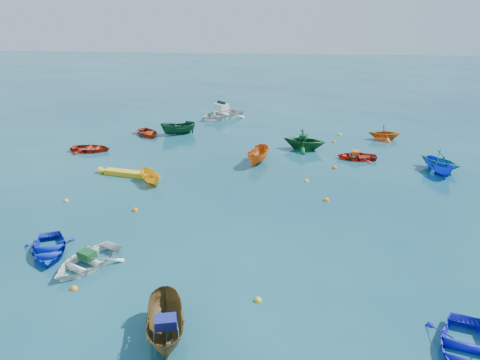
# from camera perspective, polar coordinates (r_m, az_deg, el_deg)

# --- Properties ---
(ground) EXTENTS (160.00, 160.00, 0.00)m
(ground) POSITION_cam_1_polar(r_m,az_deg,el_deg) (25.78, -1.07, -4.89)
(ground) COLOR #0A3D4E
(ground) RESTS_ON ground
(dinghy_blue_sw) EXTENTS (3.54, 4.00, 0.69)m
(dinghy_blue_sw) POSITION_cam_1_polar(r_m,az_deg,el_deg) (24.37, -22.22, -8.32)
(dinghy_blue_sw) COLOR #0F21BE
(dinghy_blue_sw) RESTS_ON ground
(dinghy_white_near) EXTENTS (3.76, 4.23, 0.73)m
(dinghy_white_near) POSITION_cam_1_polar(r_m,az_deg,el_deg) (22.76, -18.18, -9.94)
(dinghy_white_near) COLOR silver
(dinghy_white_near) RESTS_ON ground
(sampan_brown_mid) EXTENTS (2.15, 3.77, 1.37)m
(sampan_brown_mid) POSITION_cam_1_polar(r_m,az_deg,el_deg) (17.90, -8.87, -18.63)
(sampan_brown_mid) COLOR brown
(sampan_brown_mid) RESTS_ON ground
(dinghy_blue_se) EXTENTS (3.55, 4.25, 0.76)m
(dinghy_blue_se) POSITION_cam_1_polar(r_m,az_deg,el_deg) (18.75, 25.67, -18.71)
(dinghy_blue_se) COLOR #1012C9
(dinghy_blue_se) RESTS_ON ground
(sampan_yellow_mid) EXTENTS (2.23, 2.49, 0.95)m
(sampan_yellow_mid) POSITION_cam_1_polar(r_m,az_deg,el_deg) (31.31, -10.72, -0.36)
(sampan_yellow_mid) COLOR yellow
(sampan_yellow_mid) RESTS_ON ground
(dinghy_cyan_se) EXTENTS (3.84, 3.85, 1.54)m
(dinghy_cyan_se) POSITION_cam_1_polar(r_m,az_deg,el_deg) (36.06, 23.08, 1.20)
(dinghy_cyan_se) COLOR teal
(dinghy_cyan_se) RESTS_ON ground
(dinghy_red_nw) EXTENTS (3.15, 2.27, 0.65)m
(dinghy_red_nw) POSITION_cam_1_polar(r_m,az_deg,el_deg) (39.02, -17.69, 3.39)
(dinghy_red_nw) COLOR #AB230E
(dinghy_red_nw) RESTS_ON ground
(sampan_orange_n) EXTENTS (1.97, 3.42, 1.25)m
(sampan_orange_n) POSITION_cam_1_polar(r_m,az_deg,el_deg) (34.50, 2.21, 2.09)
(sampan_orange_n) COLOR #CD5C13
(sampan_orange_n) RESTS_ON ground
(dinghy_green_n) EXTENTS (3.92, 3.59, 1.75)m
(dinghy_green_n) POSITION_cam_1_polar(r_m,az_deg,el_deg) (37.92, 7.80, 3.72)
(dinghy_green_n) COLOR #125121
(dinghy_green_n) RESTS_ON ground
(dinghy_red_ne) EXTENTS (3.04, 2.24, 0.61)m
(dinghy_red_ne) POSITION_cam_1_polar(r_m,az_deg,el_deg) (36.48, 14.00, 2.54)
(dinghy_red_ne) COLOR #B41E0F
(dinghy_red_ne) RESTS_ON ground
(sampan_blue_far) EXTENTS (1.83, 3.04, 1.10)m
(sampan_blue_far) POSITION_cam_1_polar(r_m,az_deg,el_deg) (35.21, 23.05, 0.73)
(sampan_blue_far) COLOR #1131D9
(sampan_blue_far) RESTS_ON ground
(dinghy_red_far) EXTENTS (3.62, 3.75, 0.63)m
(dinghy_red_far) POSITION_cam_1_polar(r_m,az_deg,el_deg) (42.28, -11.16, 5.38)
(dinghy_red_far) COLOR #A9290E
(dinghy_red_far) RESTS_ON ground
(dinghy_orange_far) EXTENTS (2.70, 2.35, 1.39)m
(dinghy_orange_far) POSITION_cam_1_polar(r_m,az_deg,el_deg) (42.08, 17.16, 4.74)
(dinghy_orange_far) COLOR #D36113
(dinghy_orange_far) RESTS_ON ground
(sampan_green_far) EXTENTS (3.33, 2.38, 1.21)m
(sampan_green_far) POSITION_cam_1_polar(r_m,az_deg,el_deg) (42.17, -7.50, 5.56)
(sampan_green_far) COLOR #0F4122
(sampan_green_far) RESTS_ON ground
(kayak_yellow) EXTENTS (4.28, 1.45, 0.43)m
(kayak_yellow) POSITION_cam_1_polar(r_m,az_deg,el_deg) (32.90, -13.35, 0.51)
(kayak_yellow) COLOR yellow
(kayak_yellow) RESTS_ON ground
(motorboat_white) EXTENTS (5.80, 5.88, 1.60)m
(motorboat_white) POSITION_cam_1_polar(r_m,az_deg,el_deg) (47.63, -2.25, 7.58)
(motorboat_white) COLOR silver
(motorboat_white) RESTS_ON ground
(tarp_green_a) EXTENTS (0.90, 0.82, 0.36)m
(tarp_green_a) POSITION_cam_1_polar(r_m,az_deg,el_deg) (22.55, -18.15, -8.66)
(tarp_green_a) COLOR #124921
(tarp_green_a) RESTS_ON dinghy_white_near
(tarp_blue_a) EXTENTS (0.87, 0.73, 0.36)m
(tarp_blue_a) POSITION_cam_1_polar(r_m,az_deg,el_deg) (17.24, -9.03, -16.73)
(tarp_blue_a) COLOR navy
(tarp_blue_a) RESTS_ON sampan_brown_mid
(tarp_green_b) EXTENTS (0.69, 0.82, 0.34)m
(tarp_green_b) POSITION_cam_1_polar(r_m,az_deg,el_deg) (37.64, 7.73, 5.25)
(tarp_green_b) COLOR #10411D
(tarp_green_b) RESTS_ON dinghy_green_n
(tarp_orange_b) EXTENTS (0.52, 0.67, 0.31)m
(tarp_orange_b) POSITION_cam_1_polar(r_m,az_deg,el_deg) (36.32, 13.91, 3.24)
(tarp_orange_b) COLOR #C85D14
(tarp_orange_b) RESTS_ON dinghy_red_ne
(buoy_or_a) EXTENTS (0.32, 0.32, 0.32)m
(buoy_or_a) POSITION_cam_1_polar(r_m,az_deg,el_deg) (21.33, -19.58, -12.43)
(buoy_or_a) COLOR orange
(buoy_or_a) RESTS_ON ground
(buoy_ye_a) EXTENTS (0.32, 0.32, 0.32)m
(buoy_ye_a) POSITION_cam_1_polar(r_m,az_deg,el_deg) (19.51, 2.20, -14.50)
(buoy_ye_a) COLOR yellow
(buoy_ye_a) RESTS_ON ground
(buoy_or_b) EXTENTS (0.37, 0.37, 0.37)m
(buoy_or_b) POSITION_cam_1_polar(r_m,az_deg,el_deg) (28.61, 10.47, -2.49)
(buoy_or_b) COLOR orange
(buoy_or_b) RESTS_ON ground
(buoy_ye_b) EXTENTS (0.30, 0.30, 0.30)m
(buoy_ye_b) POSITION_cam_1_polar(r_m,az_deg,el_deg) (29.95, -20.42, -2.43)
(buoy_ye_b) COLOR yellow
(buoy_ye_b) RESTS_ON ground
(buoy_or_c) EXTENTS (0.35, 0.35, 0.35)m
(buoy_or_c) POSITION_cam_1_polar(r_m,az_deg,el_deg) (27.51, -12.68, -3.68)
(buoy_or_c) COLOR orange
(buoy_or_c) RESTS_ON ground
(buoy_ye_c) EXTENTS (0.32, 0.32, 0.32)m
(buoy_ye_c) POSITION_cam_1_polar(r_m,az_deg,el_deg) (31.35, 8.08, -0.16)
(buoy_ye_c) COLOR yellow
(buoy_ye_c) RESTS_ON ground
(buoy_or_d) EXTENTS (0.35, 0.35, 0.35)m
(buoy_or_d) POSITION_cam_1_polar(r_m,az_deg,el_deg) (34.07, 11.44, 1.41)
(buoy_or_d) COLOR #F5590D
(buoy_or_d) RESTS_ON ground
(buoy_ye_d) EXTENTS (0.33, 0.33, 0.33)m
(buoy_ye_d) POSITION_cam_1_polar(r_m,az_deg,el_deg) (33.05, -11.09, 0.80)
(buoy_ye_d) COLOR yellow
(buoy_ye_d) RESTS_ON ground
(buoy_or_e) EXTENTS (0.30, 0.30, 0.30)m
(buoy_or_e) POSITION_cam_1_polar(r_m,az_deg,el_deg) (40.24, 11.34, 4.54)
(buoy_or_e) COLOR orange
(buoy_or_e) RESTS_ON ground
(buoy_ye_e) EXTENTS (0.37, 0.37, 0.37)m
(buoy_ye_e) POSITION_cam_1_polar(r_m,az_deg,el_deg) (42.45, 12.04, 5.37)
(buoy_ye_e) COLOR yellow
(buoy_ye_e) RESTS_ON ground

